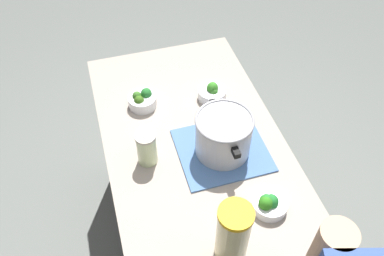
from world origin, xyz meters
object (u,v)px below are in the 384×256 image
(lemonade_pitcher, at_px, (233,233))
(broccoli_bowl_front, at_px, (142,100))
(mason_jar, at_px, (147,148))
(broccoli_bowl_back, at_px, (269,203))
(broccoli_bowl_center, at_px, (212,93))
(cooking_pot, at_px, (223,134))

(lemonade_pitcher, relative_size, broccoli_bowl_front, 2.02)
(lemonade_pitcher, relative_size, mason_jar, 1.69)
(mason_jar, distance_m, broccoli_bowl_back, 0.50)
(lemonade_pitcher, xyz_separation_m, broccoli_bowl_center, (-0.72, 0.17, -0.10))
(broccoli_bowl_back, bearing_deg, broccoli_bowl_front, -153.17)
(mason_jar, bearing_deg, broccoli_bowl_center, 127.06)
(cooking_pot, relative_size, mason_jar, 1.96)
(broccoli_bowl_center, bearing_deg, lemonade_pitcher, -13.61)
(mason_jar, bearing_deg, broccoli_bowl_front, 172.24)
(lemonade_pitcher, distance_m, broccoli_bowl_back, 0.24)
(lemonade_pitcher, xyz_separation_m, broccoli_bowl_back, (-0.12, 0.19, -0.09))
(cooking_pot, distance_m, broccoli_bowl_center, 0.32)
(cooking_pot, xyz_separation_m, mason_jar, (-0.04, -0.30, -0.02))
(cooking_pot, bearing_deg, lemonade_pitcher, -15.69)
(broccoli_bowl_center, relative_size, broccoli_bowl_back, 0.97)
(lemonade_pitcher, relative_size, broccoli_bowl_center, 1.98)
(broccoli_bowl_front, distance_m, broccoli_bowl_center, 0.31)
(broccoli_bowl_center, height_order, broccoli_bowl_back, broccoli_bowl_center)
(broccoli_bowl_center, xyz_separation_m, broccoli_bowl_back, (0.60, 0.01, 0.00))
(cooking_pot, bearing_deg, mason_jar, -97.26)
(mason_jar, height_order, broccoli_bowl_front, mason_jar)
(cooking_pot, distance_m, mason_jar, 0.30)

